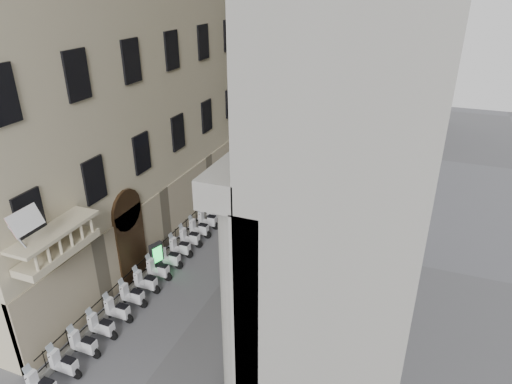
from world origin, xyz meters
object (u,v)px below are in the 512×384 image
street_lamp (247,123)px  security_tent (260,159)px  pedestrian_a (284,202)px  pedestrian_b (332,176)px  info_kiosk (157,256)px

street_lamp → security_tent: bearing=-30.4°
pedestrian_a → pedestrian_b: 6.41m
street_lamp → info_kiosk: (-0.28, -13.63, -4.34)m
security_tent → street_lamp: size_ratio=0.49×
street_lamp → pedestrian_b: street_lamp is taller
pedestrian_a → info_kiosk: bearing=40.8°
security_tent → pedestrian_b: security_tent is taller
security_tent → info_kiosk: size_ratio=2.40×
security_tent → pedestrian_a: bearing=-44.7°
info_kiosk → street_lamp: bearing=108.5°
pedestrian_a → security_tent: bearing=-66.5°
security_tent → info_kiosk: security_tent is taller
pedestrian_b → street_lamp: bearing=59.7°
security_tent → pedestrian_a: 4.63m
security_tent → pedestrian_b: (5.26, 3.02, -1.89)m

